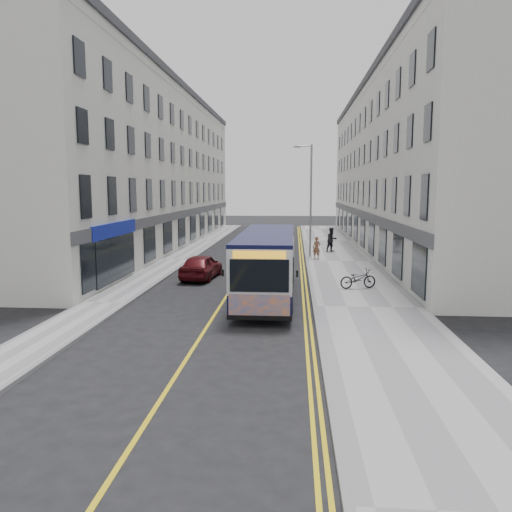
% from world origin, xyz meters
% --- Properties ---
extents(ground, '(140.00, 140.00, 0.00)m').
position_xyz_m(ground, '(0.00, 0.00, 0.00)').
color(ground, black).
rests_on(ground, ground).
extents(pavement_east, '(4.50, 64.00, 0.12)m').
position_xyz_m(pavement_east, '(6.25, 12.00, 0.06)').
color(pavement_east, gray).
rests_on(pavement_east, ground).
extents(pavement_west, '(2.00, 64.00, 0.12)m').
position_xyz_m(pavement_west, '(-5.00, 12.00, 0.06)').
color(pavement_west, gray).
rests_on(pavement_west, ground).
extents(kerb_east, '(0.18, 64.00, 0.13)m').
position_xyz_m(kerb_east, '(4.00, 12.00, 0.07)').
color(kerb_east, slate).
rests_on(kerb_east, ground).
extents(kerb_west, '(0.18, 64.00, 0.13)m').
position_xyz_m(kerb_west, '(-4.00, 12.00, 0.07)').
color(kerb_west, slate).
rests_on(kerb_west, ground).
extents(road_centre_line, '(0.12, 64.00, 0.01)m').
position_xyz_m(road_centre_line, '(0.00, 12.00, 0.00)').
color(road_centre_line, gold).
rests_on(road_centre_line, ground).
extents(road_dbl_yellow_inner, '(0.10, 64.00, 0.01)m').
position_xyz_m(road_dbl_yellow_inner, '(3.55, 12.00, 0.00)').
color(road_dbl_yellow_inner, gold).
rests_on(road_dbl_yellow_inner, ground).
extents(road_dbl_yellow_outer, '(0.10, 64.00, 0.01)m').
position_xyz_m(road_dbl_yellow_outer, '(3.75, 12.00, 0.00)').
color(road_dbl_yellow_outer, gold).
rests_on(road_dbl_yellow_outer, ground).
extents(terrace_east, '(6.00, 46.00, 13.00)m').
position_xyz_m(terrace_east, '(11.50, 21.00, 6.50)').
color(terrace_east, silver).
rests_on(terrace_east, ground).
extents(terrace_west, '(6.00, 46.00, 13.00)m').
position_xyz_m(terrace_west, '(-9.00, 21.00, 6.50)').
color(terrace_west, silver).
rests_on(terrace_west, ground).
extents(streetlamp, '(1.32, 0.18, 8.00)m').
position_xyz_m(streetlamp, '(4.17, 14.00, 4.38)').
color(streetlamp, '#979A9F').
rests_on(streetlamp, ground).
extents(city_bus, '(2.41, 10.30, 2.99)m').
position_xyz_m(city_bus, '(1.90, 0.79, 1.64)').
color(city_bus, black).
rests_on(city_bus, ground).
extents(bicycle, '(1.93, 1.14, 0.96)m').
position_xyz_m(bicycle, '(6.23, 2.62, 0.60)').
color(bicycle, black).
rests_on(bicycle, pavement_east).
extents(pedestrian_near, '(0.66, 0.56, 1.55)m').
position_xyz_m(pedestrian_near, '(4.66, 12.78, 0.90)').
color(pedestrian_near, brown).
rests_on(pedestrian_near, pavement_east).
extents(pedestrian_far, '(1.14, 1.07, 1.86)m').
position_xyz_m(pedestrian_far, '(6.00, 16.94, 1.05)').
color(pedestrian_far, black).
rests_on(pedestrian_far, pavement_east).
extents(car_white, '(1.51, 4.25, 1.40)m').
position_xyz_m(car_white, '(1.80, 20.02, 0.70)').
color(car_white, silver).
rests_on(car_white, ground).
extents(car_maroon, '(2.02, 4.20, 1.38)m').
position_xyz_m(car_maroon, '(-2.00, 5.32, 0.69)').
color(car_maroon, '#540E13').
rests_on(car_maroon, ground).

